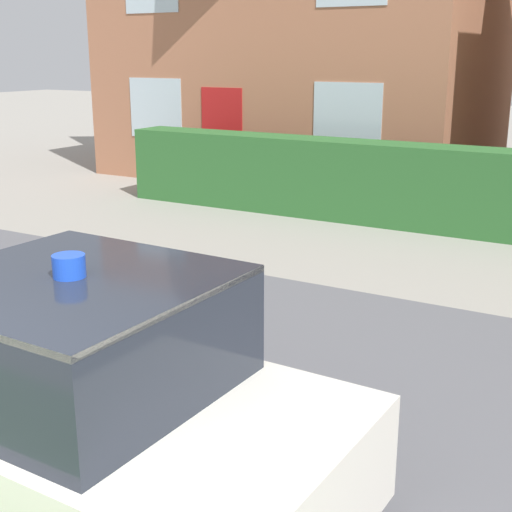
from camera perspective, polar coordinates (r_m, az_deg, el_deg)
road_strip at (r=6.16m, az=0.92°, el=-11.07°), size 28.00×5.84×0.01m
garden_hedge at (r=11.99m, az=13.91°, el=5.30°), size 11.66×0.80×1.36m
police_car at (r=4.79m, az=-15.87°, el=-10.84°), size 4.15×1.93×1.66m
house_left at (r=17.53m, az=4.22°, el=19.70°), size 8.75×6.11×7.76m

